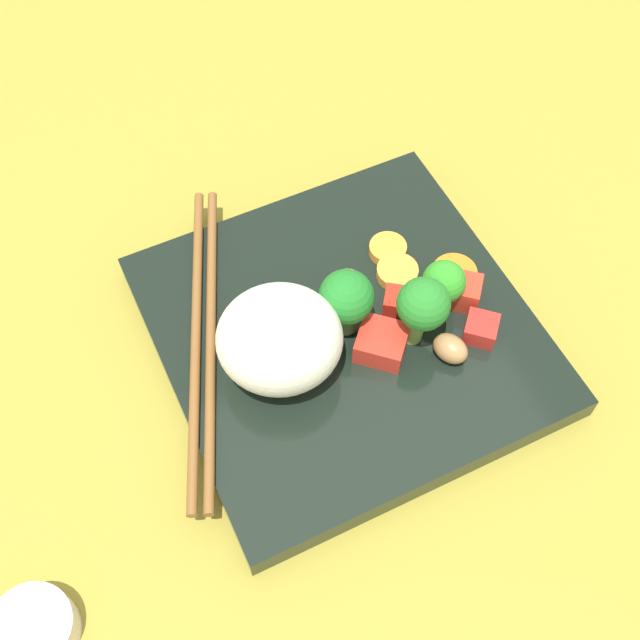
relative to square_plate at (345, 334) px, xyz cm
name	(u,v)px	position (x,y,z in cm)	size (l,w,h in cm)	color
ground_plane	(344,348)	(0.00, 0.00, -1.96)	(110.00, 110.00, 2.00)	olive
square_plate	(345,334)	(0.00, 0.00, 0.00)	(24.28, 24.28, 1.92)	black
rice_mound	(279,339)	(5.05, 1.14, 4.29)	(8.00, 7.40, 6.66)	white
broccoli_floret_0	(443,283)	(-6.72, 0.78, 3.45)	(2.94, 2.94, 4.20)	#6A9F49
broccoli_floret_1	(350,296)	(-0.32, -0.09, 4.36)	(3.64, 3.64, 5.49)	#71A254
broccoli_floret_2	(422,307)	(-4.09, 2.64, 4.75)	(3.48, 3.48, 5.91)	#729E42
carrot_slice_0	(397,272)	(-5.09, -2.47, 1.36)	(2.93, 2.93, 0.80)	gold
carrot_slice_1	(388,249)	(-5.34, -4.56, 1.36)	(2.69, 2.69, 0.79)	#F89B31
carrot_slice_2	(347,285)	(-1.46, -2.92, 1.21)	(2.48, 2.48, 0.49)	orange
carrot_slice_3	(454,273)	(-8.78, -0.89, 1.26)	(3.16, 3.16, 0.60)	orange
pepper_chunk_0	(382,343)	(-1.47, 2.59, 1.87)	(3.00, 3.15, 1.82)	red
pepper_chunk_1	(399,301)	(-4.06, -0.06, 1.66)	(2.11, 1.88, 1.40)	red
pepper_chunk_2	(465,292)	(-8.37, 1.18, 1.98)	(2.17, 2.04, 2.04)	red
pepper_chunk_3	(481,329)	(-8.09, 4.09, 1.71)	(2.09, 2.12, 1.50)	red
chicken_piece_1	(450,349)	(-5.44, 4.73, 1.88)	(2.47, 1.82, 1.83)	#B1804C
chopstick_pair	(203,336)	(9.13, -2.80, 1.29)	(9.68, 23.89, 0.67)	brown
sauce_cup	(34,629)	(23.82, 11.06, 0.07)	(4.79, 4.79, 2.07)	silver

